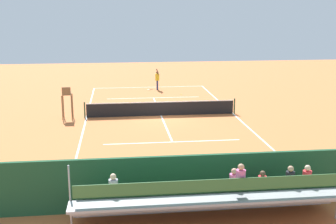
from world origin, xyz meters
TOP-DOWN VIEW (x-y plane):
  - ground_plane at (0.00, 0.00)m, footprint 60.00×60.00m
  - court_line_markings at (0.00, -0.04)m, footprint 10.10×22.20m
  - tennis_net at (0.00, 0.00)m, footprint 10.30×0.10m
  - backdrop_wall at (0.00, 14.00)m, footprint 18.00×0.16m
  - bleacher_stand at (-0.11, 15.36)m, footprint 9.06×2.40m
  - umpire_chair at (6.20, 0.09)m, footprint 0.67×0.67m
  - courtside_bench at (-1.57, 13.27)m, footprint 1.80×0.40m
  - equipment_bag at (-0.05, 13.40)m, footprint 0.90×0.36m
  - tennis_player at (-0.66, -9.56)m, footprint 0.36×0.53m
  - tennis_racket at (0.12, -9.70)m, footprint 0.57×0.32m
  - tennis_ball_near at (-2.44, -7.10)m, footprint 0.07×0.07m
  - tennis_ball_far at (-0.70, -8.56)m, footprint 0.07×0.07m

SIDE VIEW (x-z plane):
  - ground_plane at x=0.00m, z-range 0.00..0.00m
  - court_line_markings at x=0.00m, z-range 0.00..0.01m
  - tennis_racket at x=0.12m, z-range 0.00..0.03m
  - tennis_ball_near at x=-2.44m, z-range 0.00..0.07m
  - tennis_ball_far at x=-0.70m, z-range 0.00..0.07m
  - equipment_bag at x=-0.05m, z-range 0.00..0.36m
  - tennis_net at x=0.00m, z-range -0.03..1.04m
  - courtside_bench at x=-1.57m, z-range 0.09..1.02m
  - bleacher_stand at x=-0.11m, z-range -0.31..2.17m
  - backdrop_wall at x=0.00m, z-range 0.00..2.00m
  - tennis_player at x=-0.66m, z-range 0.05..1.98m
  - umpire_chair at x=6.20m, z-range 0.24..2.38m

